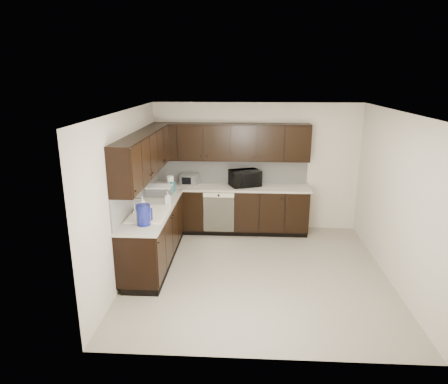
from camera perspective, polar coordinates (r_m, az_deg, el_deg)
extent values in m
plane|color=#A09785|center=(6.44, 4.72, -11.38)|extent=(4.00, 4.00, 0.00)
plane|color=white|center=(5.73, 5.31, 11.35)|extent=(4.00, 4.00, 0.00)
cube|color=beige|center=(7.90, 4.60, 3.57)|extent=(4.00, 0.02, 2.50)
cube|color=beige|center=(6.23, -13.72, -0.37)|extent=(0.02, 4.00, 2.50)
cube|color=beige|center=(6.35, 23.33, -0.94)|extent=(0.02, 4.00, 2.50)
cube|color=beige|center=(4.10, 5.76, -8.93)|extent=(4.00, 0.02, 2.50)
cube|color=black|center=(7.83, 0.85, -2.58)|extent=(3.00, 0.60, 0.90)
cube|color=black|center=(6.69, -10.05, -6.25)|extent=(0.60, 2.20, 0.90)
cube|color=black|center=(8.00, 0.85, -5.22)|extent=(3.00, 0.54, 0.10)
cube|color=black|center=(6.85, -9.64, -9.35)|extent=(0.54, 2.20, 0.10)
cube|color=beige|center=(7.69, 0.87, 0.73)|extent=(3.03, 0.63, 0.04)
cube|color=beige|center=(6.53, -10.25, -2.43)|extent=(0.63, 2.23, 0.04)
cube|color=#B7B6B3|center=(7.91, 0.96, 3.11)|extent=(3.00, 0.02, 0.48)
cube|color=#B7B6B3|center=(6.80, -12.15, 0.52)|extent=(0.02, 2.80, 0.48)
cube|color=black|center=(7.64, 0.94, 7.16)|extent=(3.00, 0.33, 0.70)
cube|color=black|center=(6.47, -11.53, 5.13)|extent=(0.33, 2.47, 0.70)
cube|color=#F3EAC7|center=(7.55, -0.76, -2.91)|extent=(0.58, 0.02, 0.78)
cube|color=#F3EAC7|center=(7.44, -0.77, -0.45)|extent=(0.58, 0.03, 0.08)
cylinder|color=black|center=(7.43, -0.78, -0.49)|extent=(0.04, 0.02, 0.04)
cube|color=#F3EAC7|center=(6.24, -10.71, -3.11)|extent=(0.54, 0.82, 0.03)
cube|color=#F3EAC7|center=(6.08, -11.11, -4.49)|extent=(0.42, 0.34, 0.16)
cube|color=#F3EAC7|center=(6.45, -10.26, -3.23)|extent=(0.42, 0.34, 0.16)
cylinder|color=silver|center=(6.25, -12.73, -1.97)|extent=(0.03, 0.03, 0.26)
cylinder|color=silver|center=(6.20, -12.35, -0.93)|extent=(0.14, 0.02, 0.02)
cylinder|color=#B2B2B7|center=(6.07, -11.13, -4.22)|extent=(0.20, 0.20, 0.10)
imported|color=black|center=(7.66, 3.01, 1.99)|extent=(0.66, 0.56, 0.31)
imported|color=gray|center=(6.65, -8.03, -0.85)|extent=(0.11, 0.11, 0.21)
imported|color=gray|center=(6.29, -11.54, -1.78)|extent=(0.12, 0.12, 0.26)
cube|color=#B6B7B9|center=(7.79, -4.93, 1.83)|extent=(0.38, 0.31, 0.21)
cube|color=silver|center=(7.16, -9.22, 0.17)|extent=(0.44, 0.34, 0.16)
cylinder|color=navy|center=(5.78, -11.44, -3.22)|extent=(0.26, 0.26, 0.30)
cylinder|color=#0B6E7B|center=(7.30, -7.39, 0.68)|extent=(0.10, 0.10, 0.19)
cylinder|color=white|center=(7.44, -7.67, 1.26)|extent=(0.15, 0.15, 0.26)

